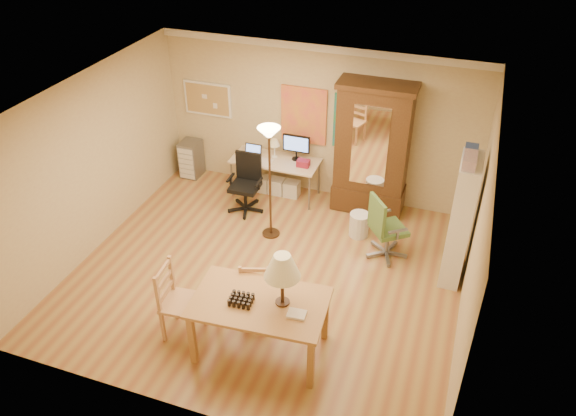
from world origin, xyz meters
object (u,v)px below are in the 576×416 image
(office_chair_black, at_px, (246,196))
(bookshelf, at_px, (460,221))
(dining_table, at_px, (268,292))
(office_chair_green, at_px, (385,240))
(computer_desk, at_px, (278,173))
(armoire, at_px, (372,157))

(office_chair_black, distance_m, bookshelf, 3.61)
(dining_table, xyz_separation_m, office_chair_black, (-1.51, 2.86, -0.68))
(office_chair_black, relative_size, office_chair_green, 0.97)
(computer_desk, height_order, office_chair_green, computer_desk)
(armoire, relative_size, bookshelf, 1.20)
(computer_desk, relative_size, armoire, 0.67)
(computer_desk, height_order, bookshelf, bookshelf)
(office_chair_green, distance_m, bookshelf, 1.21)
(dining_table, bearing_deg, computer_desk, 108.48)
(armoire, distance_m, bookshelf, 2.04)
(office_chair_black, bearing_deg, armoire, 20.82)
(computer_desk, relative_size, office_chair_black, 1.50)
(computer_desk, height_order, armoire, armoire)
(dining_table, distance_m, bookshelf, 3.01)
(computer_desk, xyz_separation_m, office_chair_black, (-0.33, -0.66, -0.15))
(office_chair_black, height_order, armoire, armoire)
(dining_table, height_order, office_chair_black, dining_table)
(armoire, bearing_deg, office_chair_green, -66.59)
(computer_desk, xyz_separation_m, armoire, (1.62, 0.08, 0.56))
(computer_desk, bearing_deg, armoire, 2.95)
(computer_desk, distance_m, armoire, 1.72)
(computer_desk, bearing_deg, office_chair_black, -116.78)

